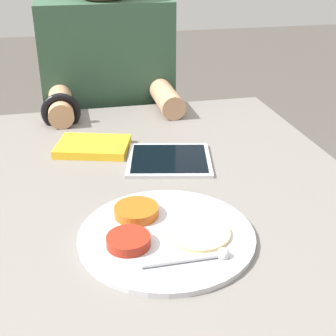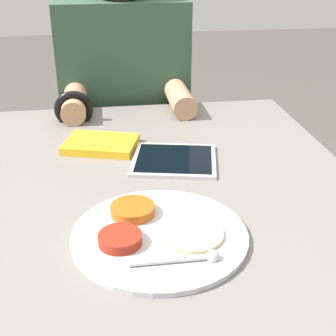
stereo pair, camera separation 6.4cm
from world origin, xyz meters
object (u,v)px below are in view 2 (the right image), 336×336
Objects in this scene: thali_tray at (156,233)px; tablet_device at (174,160)px; person_diner at (126,139)px; red_notebook at (101,145)px.

thali_tray is 1.37× the size of tablet_device.
thali_tray reaches higher than tablet_device.
thali_tray is at bearing -89.69° from person_diner.
tablet_device is 0.18× the size of person_diner.
person_diner is at bearing 90.31° from thali_tray.
red_notebook is 0.49m from person_diner.
thali_tray is at bearing -104.70° from tablet_device.
thali_tray reaches higher than red_notebook.
red_notebook is 0.20m from tablet_device.
person_diner reaches higher than thali_tray.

